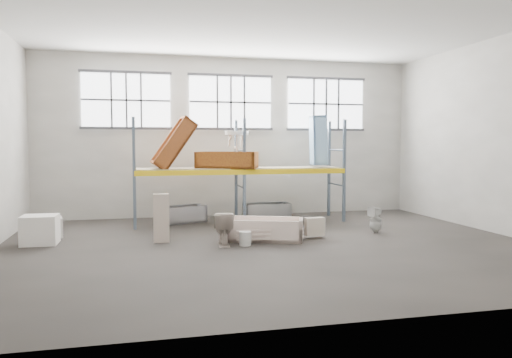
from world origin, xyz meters
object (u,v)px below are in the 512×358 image
object	(u,v)px
blue_tub_upright	(318,140)
bucket	(245,238)
steel_tub_left	(182,214)
toilet_white	(376,219)
toilet_beige	(223,228)
bathtub_beige	(265,229)
rust_tub_flat	(227,160)
carton_near	(40,230)
cistern_tall	(161,218)
steel_tub_right	(267,211)

from	to	relation	value
blue_tub_upright	bucket	world-z (taller)	blue_tub_upright
steel_tub_left	bucket	xyz separation A→B (m)	(1.08, -3.70, -0.08)
toilet_white	bucket	xyz separation A→B (m)	(-3.63, -0.85, -0.18)
toilet_beige	bucket	bearing A→B (deg)	166.80
bathtub_beige	rust_tub_flat	distance (m)	3.21
toilet_beige	rust_tub_flat	distance (m)	3.50
toilet_white	carton_near	xyz separation A→B (m)	(-8.15, 0.39, -0.01)
toilet_beige	cistern_tall	distance (m)	1.53
toilet_beige	toilet_white	bearing A→B (deg)	-164.43
toilet_white	bucket	world-z (taller)	toilet_white
cistern_tall	rust_tub_flat	bearing A→B (deg)	53.82
steel_tub_left	steel_tub_right	xyz separation A→B (m)	(2.54, -0.05, 0.01)
steel_tub_left	carton_near	world-z (taller)	carton_near
rust_tub_flat	carton_near	bearing A→B (deg)	-156.49
steel_tub_left	rust_tub_flat	bearing A→B (deg)	-18.08
steel_tub_left	bathtub_beige	bearing A→B (deg)	-62.13
cistern_tall	rust_tub_flat	size ratio (longest dim) A/B	0.66
steel_tub_left	rust_tub_flat	world-z (taller)	rust_tub_flat
bathtub_beige	toilet_white	size ratio (longest dim) A/B	2.59
cistern_tall	rust_tub_flat	world-z (taller)	rust_tub_flat
carton_near	bathtub_beige	bearing A→B (deg)	-8.08
steel_tub_left	blue_tub_upright	distance (m)	4.60
toilet_beige	toilet_white	xyz separation A→B (m)	(4.09, 0.68, -0.04)
toilet_white	steel_tub_left	world-z (taller)	toilet_white
toilet_white	steel_tub_right	world-z (taller)	toilet_white
steel_tub_right	cistern_tall	bearing A→B (deg)	-139.61
steel_tub_right	bucket	distance (m)	3.93
steel_tub_right	rust_tub_flat	xyz separation A→B (m)	(-1.28, -0.36, 1.57)
bathtub_beige	toilet_white	bearing A→B (deg)	26.31
cistern_tall	bucket	bearing A→B (deg)	-22.27
toilet_white	blue_tub_upright	size ratio (longest dim) A/B	0.47
bathtub_beige	bucket	bearing A→B (deg)	-119.63
steel_tub_right	carton_near	distance (m)	6.45
toilet_white	steel_tub_left	bearing A→B (deg)	-137.39
rust_tub_flat	toilet_beige	bearing A→B (deg)	-101.69
toilet_beige	cistern_tall	bearing A→B (deg)	-21.44
blue_tub_upright	bucket	xyz separation A→B (m)	(-2.97, -3.35, -2.24)
cistern_tall	rust_tub_flat	distance (m)	3.37
toilet_white	blue_tub_upright	xyz separation A→B (m)	(-0.65, 2.51, 2.05)
steel_tub_right	rust_tub_flat	world-z (taller)	rust_tub_flat
blue_tub_upright	carton_near	size ratio (longest dim) A/B	1.89
rust_tub_flat	bucket	bearing A→B (deg)	-93.09
cistern_tall	steel_tub_right	distance (m)	4.30
blue_tub_upright	carton_near	distance (m)	8.06
toilet_beige	steel_tub_left	xyz separation A→B (m)	(-0.61, 3.53, -0.14)
toilet_beige	carton_near	xyz separation A→B (m)	(-4.05, 1.07, -0.05)
steel_tub_left	blue_tub_upright	world-z (taller)	blue_tub_upright
cistern_tall	toilet_white	xyz separation A→B (m)	(5.44, -0.02, -0.22)
rust_tub_flat	bucket	size ratio (longest dim) A/B	5.37
toilet_white	steel_tub_left	size ratio (longest dim) A/B	0.51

